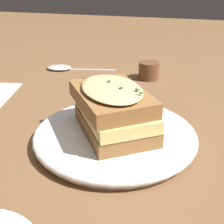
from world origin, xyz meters
name	(u,v)px	position (x,y,z in m)	size (l,w,h in m)	color
ground_plane	(114,144)	(0.00, 0.00, 0.00)	(2.40, 2.40, 0.00)	brown
dinner_plate	(112,135)	(-0.01, 0.00, 0.01)	(0.24, 0.24, 0.02)	white
sandwich	(112,109)	(-0.01, -0.01, 0.05)	(0.16, 0.15, 0.07)	olive
spoon	(63,68)	(-0.32, -0.21, 0.00)	(0.06, 0.18, 0.01)	silver
condiment_pot	(149,71)	(-0.30, 0.01, 0.02)	(0.05, 0.05, 0.04)	brown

